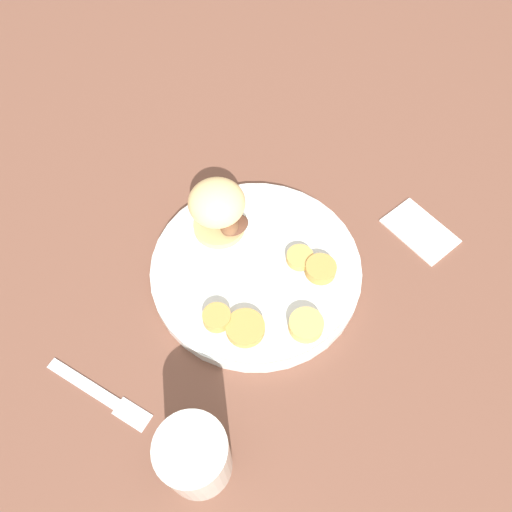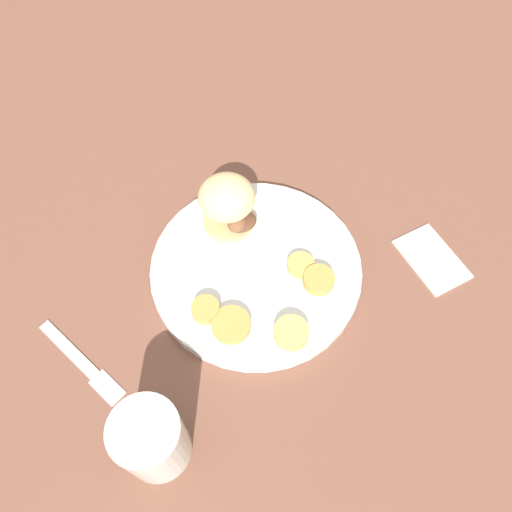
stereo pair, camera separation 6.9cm
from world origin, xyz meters
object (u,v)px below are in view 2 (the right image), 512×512
Objects in this scene: sandwich at (228,203)px; drinking_glass at (152,440)px; dinner_plate at (256,268)px; fork at (81,362)px.

drinking_glass is (-0.26, -0.20, -0.01)m from sandwich.
sandwich is at bearing 79.06° from dinner_plate.
dinner_plate is 0.10m from sandwich.
fork is (-0.28, -0.04, -0.07)m from sandwich.
sandwich is 0.29m from fork.
sandwich is 0.33m from drinking_glass.
sandwich is 0.81× the size of drinking_glass.
fork is at bearing 97.03° from drinking_glass.
dinner_plate is at bearing 25.21° from drinking_glass.
dinner_plate is 0.27m from fork.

